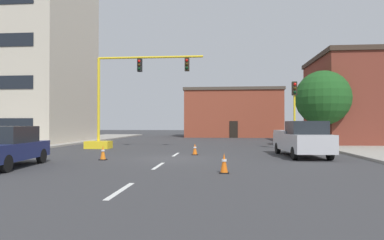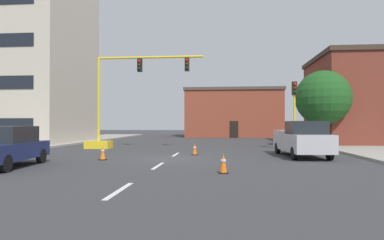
# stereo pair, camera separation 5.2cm
# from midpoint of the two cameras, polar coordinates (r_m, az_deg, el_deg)

# --- Properties ---
(ground_plane) EXTENTS (160.00, 160.00, 0.00)m
(ground_plane) POSITION_cam_midpoint_polar(r_m,az_deg,el_deg) (17.96, -3.93, -6.53)
(ground_plane) COLOR #38383A
(sidewalk_left) EXTENTS (6.00, 56.00, 0.14)m
(sidewalk_left) POSITION_cam_midpoint_polar(r_m,az_deg,el_deg) (30.25, -26.69, -3.93)
(sidewalk_left) COLOR #9E998E
(sidewalk_left) RESTS_ON ground_plane
(sidewalk_right) EXTENTS (6.00, 56.00, 0.14)m
(sidewalk_right) POSITION_cam_midpoint_polar(r_m,az_deg,el_deg) (27.67, 27.10, -4.24)
(sidewalk_right) COLOR #9E998E
(sidewalk_right) RESTS_ON ground_plane
(lane_stripe_seg_1) EXTENTS (0.16, 2.40, 0.01)m
(lane_stripe_seg_1) POSITION_cam_midpoint_polar(r_m,az_deg,el_deg) (9.74, -12.09, -11.52)
(lane_stripe_seg_1) COLOR silver
(lane_stripe_seg_1) RESTS_ON ground_plane
(lane_stripe_seg_2) EXTENTS (0.16, 2.40, 0.01)m
(lane_stripe_seg_2) POSITION_cam_midpoint_polar(r_m,az_deg,el_deg) (15.02, -5.77, -7.67)
(lane_stripe_seg_2) COLOR silver
(lane_stripe_seg_2) RESTS_ON ground_plane
(lane_stripe_seg_3) EXTENTS (0.16, 2.40, 0.01)m
(lane_stripe_seg_3) POSITION_cam_midpoint_polar(r_m,az_deg,el_deg) (20.42, -2.80, -5.81)
(lane_stripe_seg_3) COLOR silver
(lane_stripe_seg_3) RESTS_ON ground_plane
(building_tall_left) EXTENTS (15.64, 11.29, 21.29)m
(building_tall_left) POSITION_cam_midpoint_polar(r_m,az_deg,el_deg) (39.44, -29.05, 12.35)
(building_tall_left) COLOR beige
(building_tall_left) RESTS_ON ground_plane
(building_brick_center) EXTENTS (13.41, 8.00, 6.72)m
(building_brick_center) POSITION_cam_midpoint_polar(r_m,az_deg,el_deg) (48.65, 6.83, 1.17)
(building_brick_center) COLOR brown
(building_brick_center) RESTS_ON ground_plane
(building_row_right) EXTENTS (10.66, 9.58, 7.98)m
(building_row_right) POSITION_cam_midpoint_polar(r_m,az_deg,el_deg) (34.84, 28.27, 2.99)
(building_row_right) COLOR brown
(building_row_right) RESTS_ON ground_plane
(traffic_signal_gantry) EXTENTS (8.73, 1.20, 6.83)m
(traffic_signal_gantry) POSITION_cam_midpoint_polar(r_m,az_deg,el_deg) (25.89, -13.22, 0.22)
(traffic_signal_gantry) COLOR yellow
(traffic_signal_gantry) RESTS_ON ground_plane
(traffic_light_pole_right) EXTENTS (0.32, 0.47, 4.80)m
(traffic_light_pole_right) POSITION_cam_midpoint_polar(r_m,az_deg,el_deg) (24.87, 16.79, 3.27)
(traffic_light_pole_right) COLOR yellow
(traffic_light_pole_right) RESTS_ON ground_plane
(tree_right_mid) EXTENTS (4.27, 4.27, 6.02)m
(tree_right_mid) POSITION_cam_midpoint_polar(r_m,az_deg,el_deg) (28.50, 21.09, 3.48)
(tree_right_mid) COLOR brown
(tree_right_mid) RESTS_ON ground_plane
(pickup_truck_silver) EXTENTS (2.36, 5.52, 1.99)m
(pickup_truck_silver) POSITION_cam_midpoint_polar(r_m,az_deg,el_deg) (19.96, 17.89, -3.10)
(pickup_truck_silver) COLOR #BCBCC1
(pickup_truck_silver) RESTS_ON ground_plane
(sedan_navy_near_left) EXTENTS (2.28, 4.66, 1.74)m
(sedan_navy_near_left) POSITION_cam_midpoint_polar(r_m,az_deg,el_deg) (16.38, -28.81, -3.91)
(sedan_navy_near_left) COLOR navy
(sedan_navy_near_left) RESTS_ON ground_plane
(traffic_cone_roadside_a) EXTENTS (0.36, 0.36, 0.75)m
(traffic_cone_roadside_a) POSITION_cam_midpoint_polar(r_m,az_deg,el_deg) (17.92, -14.83, -5.34)
(traffic_cone_roadside_a) COLOR black
(traffic_cone_roadside_a) RESTS_ON ground_plane
(traffic_cone_roadside_b) EXTENTS (0.36, 0.36, 0.69)m
(traffic_cone_roadside_b) POSITION_cam_midpoint_polar(r_m,az_deg,el_deg) (20.15, 0.42, -4.93)
(traffic_cone_roadside_b) COLOR black
(traffic_cone_roadside_b) RESTS_ON ground_plane
(traffic_cone_roadside_c) EXTENTS (0.36, 0.36, 0.76)m
(traffic_cone_roadside_c) POSITION_cam_midpoint_polar(r_m,az_deg,el_deg) (12.76, 5.30, -7.26)
(traffic_cone_roadside_c) COLOR black
(traffic_cone_roadside_c) RESTS_ON ground_plane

